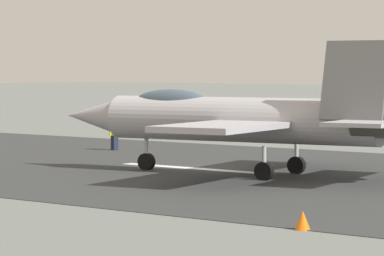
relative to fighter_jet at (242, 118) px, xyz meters
name	(u,v)px	position (x,y,z in m)	size (l,w,h in m)	color
ground_plane	(204,170)	(2.89, -1.09, -2.42)	(400.00, 400.00, 0.00)	slate
runway_strip	(204,169)	(2.88, -1.09, -2.41)	(240.00, 26.00, 0.02)	#313334
fighter_jet	(242,118)	(0.00, 0.00, 0.00)	(17.01, 13.71, 5.62)	#ACA8B0
crew_person	(115,135)	(13.75, -7.10, -1.56)	(0.33, 0.70, 1.72)	#1E2338
marker_cone_near	(303,220)	(-10.71, 11.84, -2.15)	(0.44, 0.44, 0.55)	orange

